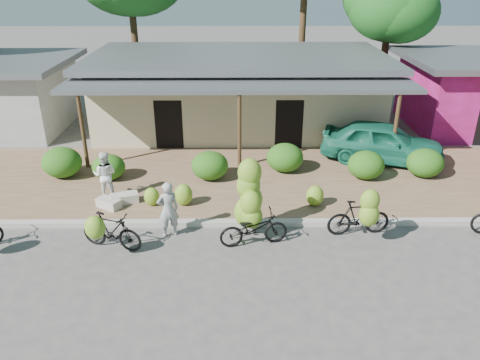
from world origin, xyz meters
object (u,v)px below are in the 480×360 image
object	(u,v)px
bike_left	(109,231)
vendor	(168,209)
tree_near_right	(386,4)
teal_van	(382,142)
bike_center	(251,211)
bike_right	(361,215)
sack_near	(124,198)
sack_far	(109,203)
bystander	(105,175)

from	to	relation	value
bike_left	vendor	world-z (taller)	vendor
tree_near_right	teal_van	distance (m)	9.29
bike_left	bike_center	xyz separation A→B (m)	(3.73, 0.49, 0.30)
bike_center	bike_right	xyz separation A→B (m)	(3.02, 0.09, -0.21)
sack_near	sack_far	xyz separation A→B (m)	(-0.41, -0.29, -0.01)
sack_near	bike_center	bearing A→B (deg)	-26.90
bike_right	bystander	size ratio (longest dim) A/B	1.18
bike_left	sack_far	size ratio (longest dim) A/B	2.42
bike_right	vendor	world-z (taller)	bike_right
sack_far	bike_right	bearing A→B (deg)	-12.30
bike_right	tree_near_right	bearing A→B (deg)	-22.53
bike_left	bike_right	bearing A→B (deg)	-66.87
sack_near	teal_van	world-z (taller)	teal_van
bike_right	bike_left	bearing A→B (deg)	89.24
sack_near	sack_far	size ratio (longest dim) A/B	1.13
sack_near	sack_far	distance (m)	0.51
tree_near_right	sack_far	world-z (taller)	tree_near_right
tree_near_right	vendor	distance (m)	16.67
sack_far	teal_van	size ratio (longest dim) A/B	0.17
bike_left	bike_center	size ratio (longest dim) A/B	0.79
tree_near_right	bike_center	size ratio (longest dim) A/B	2.93
bike_right	teal_van	bearing A→B (deg)	-27.11
bystander	teal_van	xyz separation A→B (m)	(9.62, 2.93, -0.01)
bike_center	tree_near_right	bearing A→B (deg)	-38.65
bike_left	sack_near	bearing A→B (deg)	22.19
bike_right	teal_van	distance (m)	5.65
bike_right	sack_far	size ratio (longest dim) A/B	2.42
bike_right	sack_far	world-z (taller)	bike_right
bike_center	teal_van	xyz separation A→B (m)	(5.08, 5.35, -0.01)
bike_left	bike_right	size ratio (longest dim) A/B	1.00
sack_near	tree_near_right	bearing A→B (deg)	46.16
bike_right	vendor	xyz separation A→B (m)	(-5.29, 0.14, 0.13)
bystander	teal_van	distance (m)	10.06
bike_right	sack_near	size ratio (longest dim) A/B	2.14
vendor	bystander	xyz separation A→B (m)	(-2.27, 2.19, 0.07)
bike_left	sack_far	xyz separation A→B (m)	(-0.58, 2.18, -0.33)
teal_van	tree_near_right	bearing A→B (deg)	4.87
teal_van	sack_far	bearing A→B (deg)	129.87
tree_near_right	bike_center	bearing A→B (deg)	-117.75
sack_near	bystander	bearing A→B (deg)	145.67
bike_center	sack_near	world-z (taller)	bike_center
tree_near_right	vendor	xyz separation A→B (m)	(-9.31, -13.15, -4.29)
bike_left	tree_near_right	bearing A→B (deg)	-19.64
vendor	tree_near_right	bearing A→B (deg)	-147.17
sack_near	vendor	bearing A→B (deg)	-47.08
bystander	vendor	bearing A→B (deg)	137.55
tree_near_right	bystander	bearing A→B (deg)	-136.57
bike_right	vendor	bearing A→B (deg)	82.84
tree_near_right	sack_near	world-z (taller)	tree_near_right
bike_center	vendor	size ratio (longest dim) A/B	1.40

